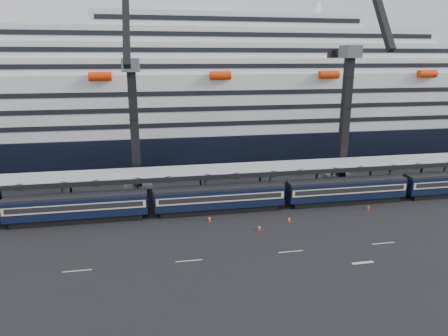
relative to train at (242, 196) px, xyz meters
The scene contains 11 objects.
ground 11.25m from the train, 65.06° to the right, with size 260.00×260.00×0.00m, color black.
lane_markings 20.02m from the train, 49.95° to the right, with size 111.00×4.27×0.02m.
train is the anchor object (origin of this frame).
canopy 6.85m from the train, 40.71° to the left, with size 130.00×6.25×5.53m.
cruise_ship 37.56m from the train, 84.34° to the left, with size 214.09×28.84×34.00m.
crane_dark_near 20.10m from the train, 150.76° to the left, with size 4.50×17.75×35.08m.
crane_dark_mid 23.83m from the train, 21.11° to the left, with size 4.50×18.24×39.64m.
traffic_cone_c 7.69m from the train, 85.17° to the right, with size 0.40×0.40×0.79m.
traffic_cone_d 6.55m from the train, 149.26° to the right, with size 0.39×0.39×0.78m.
traffic_cone_e 7.92m from the train, 44.63° to the right, with size 0.38×0.38×0.76m.
traffic_cone_f 19.15m from the train, ahead, with size 0.36×0.36×0.71m.
Camera 1 is at (-17.54, -44.48, 22.01)m, focal length 32.00 mm.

